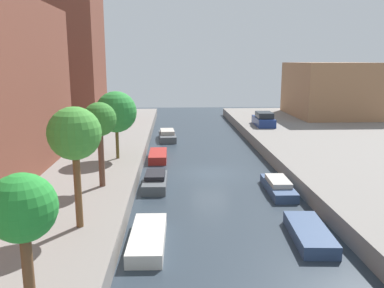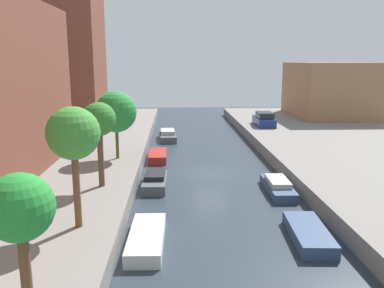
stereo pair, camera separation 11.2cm
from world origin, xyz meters
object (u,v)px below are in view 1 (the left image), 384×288
Objects in this scene: moored_boat_left_1 at (148,238)px; street_tree_0 at (22,210)px; moored_boat_left_4 at (167,136)px; moored_boat_right_2 at (278,186)px; street_tree_1 at (75,135)px; moored_boat_left_2 at (155,181)px; parked_car at (264,120)px; street_tree_2 at (100,121)px; moored_boat_right_1 at (309,233)px; apartment_tower_far at (52,5)px; low_block_right at (332,89)px; moored_boat_left_3 at (158,156)px; street_tree_3 at (116,112)px.

street_tree_0 is at bearing -115.03° from moored_boat_left_1.
moored_boat_left_4 is at bearing 83.41° from street_tree_0.
moored_boat_right_2 is at bearing 51.13° from street_tree_0.
street_tree_1 is 10.09m from moored_boat_left_2.
street_tree_2 is at bearing -123.84° from parked_car.
apartment_tower_far is at bearing 122.48° from moored_boat_right_1.
moored_boat_right_1 is (-3.90, -26.53, -1.34)m from parked_car.
street_tree_2 is 19.36m from moored_boat_left_4.
street_tree_1 reaches higher than parked_car.
apartment_tower_far is 35.92m from moored_boat_left_1.
low_block_right reaches higher than street_tree_0.
low_block_right is 23.94m from moored_boat_left_4.
moored_boat_left_3 is at bearing -51.61° from apartment_tower_far.
street_tree_1 reaches higher than moored_boat_left_4.
moored_boat_right_2 is at bearing 42.04° from moored_boat_left_1.
street_tree_2 is at bearing -105.77° from moored_boat_left_3.
moored_boat_right_2 is (0.35, 6.79, 0.06)m from moored_boat_right_1.
street_tree_2 is at bearing 152.14° from moored_boat_right_1.
moored_boat_left_4 reaches higher than moored_boat_right_1.
apartment_tower_far reaches higher than moored_boat_right_2.
moored_boat_right_2 is at bearing -47.92° from moored_boat_left_3.
moored_boat_left_2 is at bearing -121.53° from parked_car.
moored_boat_left_2 is at bearing 90.06° from moored_boat_left_1.
apartment_tower_far is at bearing 116.44° from street_tree_3.
moored_boat_left_3 is at bearing 82.62° from street_tree_0.
low_block_right is at bearing 41.93° from street_tree_3.
street_tree_0 is (9.26, -37.03, -10.08)m from apartment_tower_far.
low_block_right is at bearing 57.61° from moored_boat_left_1.
street_tree_1 reaches higher than moored_boat_left_3.
apartment_tower_far is 26.88m from parked_car.
parked_car is (-10.59, -7.74, -2.77)m from low_block_right.
street_tree_1 is (-24.74, -34.57, 0.62)m from low_block_right.
apartment_tower_far is 34.00m from moored_boat_right_2.
street_tree_2 is at bearing -100.70° from moored_boat_left_4.
low_block_right is 2.92× the size of street_tree_0.
moored_boat_right_2 reaches higher than moored_boat_left_3.
moored_boat_right_2 is at bearing 33.74° from street_tree_1.
moored_boat_left_1 is at bearing -137.96° from moored_boat_right_2.
low_block_right is 13.41m from parked_car.
moored_boat_right_2 reaches higher than moored_boat_right_1.
moored_boat_left_3 is 11.62m from moored_boat_right_2.
apartment_tower_far is 29.04m from moored_boat_left_2.
apartment_tower_far is at bearing 170.01° from parked_car.
moored_boat_right_1 is (10.26, 0.30, -4.74)m from street_tree_1.
moored_boat_right_1 is at bearing -49.59° from street_tree_3.
moored_boat_left_2 is at bearing 132.01° from moored_boat_right_1.
apartment_tower_far is 39.48m from street_tree_0.
moored_boat_left_2 reaches higher than moored_boat_left_1.
moored_boat_right_1 is (10.26, -12.05, -4.13)m from street_tree_3.
street_tree_3 is 6.29m from moored_boat_left_2.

